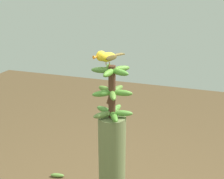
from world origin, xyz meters
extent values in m
cylinder|color=#4C2D1E|center=(0.00, 0.00, 1.29)|extent=(0.04, 0.04, 0.34)
ellipsoid|color=#4C8734|center=(0.06, -0.03, 1.15)|extent=(0.14, 0.09, 0.04)
ellipsoid|color=#5D7D3A|center=(0.04, 0.05, 1.15)|extent=(0.12, 0.13, 0.04)
ellipsoid|color=#4B862B|center=(-0.03, 0.05, 1.15)|extent=(0.10, 0.14, 0.04)
ellipsoid|color=#578E38|center=(-0.06, -0.01, 1.15)|extent=(0.14, 0.07, 0.04)
ellipsoid|color=#538A34|center=(-0.01, -0.06, 1.15)|extent=(0.05, 0.14, 0.04)
ellipsoid|color=#4F8C34|center=(0.05, 0.04, 1.29)|extent=(0.13, 0.12, 0.04)
ellipsoid|color=#5B8633|center=(-0.02, 0.06, 1.29)|extent=(0.09, 0.14, 0.04)
ellipsoid|color=#558C32|center=(-0.06, -0.01, 1.29)|extent=(0.14, 0.05, 0.04)
ellipsoid|color=#588030|center=(-0.01, -0.06, 1.29)|extent=(0.07, 0.14, 0.04)
ellipsoid|color=#56842F|center=(0.05, -0.03, 1.29)|extent=(0.14, 0.10, 0.04)
ellipsoid|color=#598C32|center=(-0.04, -0.04, 1.43)|extent=(0.12, 0.13, 0.04)
ellipsoid|color=#598B31|center=(0.03, -0.05, 1.43)|extent=(0.10, 0.14, 0.04)
ellipsoid|color=#508038|center=(0.06, 0.01, 1.43)|extent=(0.14, 0.07, 0.04)
ellipsoid|color=#528A2C|center=(0.00, 0.06, 1.43)|extent=(0.05, 0.14, 0.04)
ellipsoid|color=#4E8A30|center=(-0.05, 0.02, 1.43)|extent=(0.14, 0.09, 0.04)
cone|color=brown|center=(0.03, -0.02, 1.23)|extent=(0.04, 0.04, 0.06)
cylinder|color=#C68933|center=(0.04, -0.01, 1.47)|extent=(0.01, 0.01, 0.02)
cylinder|color=#C68933|center=(0.01, 0.01, 1.47)|extent=(0.01, 0.01, 0.02)
ellipsoid|color=yellow|center=(0.03, 0.00, 1.51)|extent=(0.10, 0.12, 0.06)
ellipsoid|color=brown|center=(0.05, -0.02, 1.51)|extent=(0.05, 0.08, 0.03)
ellipsoid|color=brown|center=(0.00, 0.01, 1.51)|extent=(0.05, 0.08, 0.03)
cube|color=brown|center=(-0.02, -0.07, 1.51)|extent=(0.06, 0.08, 0.01)
sphere|color=yellow|center=(0.05, 0.04, 1.52)|extent=(0.06, 0.06, 0.06)
sphere|color=black|center=(0.04, 0.06, 1.52)|extent=(0.01, 0.01, 0.01)
cone|color=orange|center=(0.07, 0.08, 1.52)|extent=(0.04, 0.04, 0.02)
ellipsoid|color=olive|center=(0.83, -0.65, 0.02)|extent=(0.15, 0.07, 0.04)
camera|label=1|loc=(-0.53, 1.58, 1.90)|focal=46.00mm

